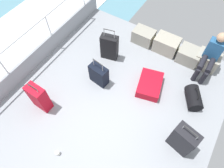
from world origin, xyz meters
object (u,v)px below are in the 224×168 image
suitcase_1 (183,139)px  suitcase_3 (150,85)px  cargo_crate_1 (166,45)px  cargo_crate_0 (144,36)px  paper_cup (58,153)px  suitcase_2 (39,98)px  passenger_seated (211,55)px  suitcase_4 (109,47)px  suitcase_0 (99,75)px  cargo_crate_3 (207,60)px  duffel_bag (194,98)px  cargo_crate_2 (189,55)px

suitcase_1 → suitcase_3: size_ratio=1.00×
cargo_crate_1 → suitcase_1: suitcase_1 is taller
cargo_crate_0 → paper_cup: (-0.02, -3.51, -0.14)m
suitcase_1 → suitcase_2: suitcase_1 is taller
passenger_seated → paper_cup: 3.84m
suitcase_3 → suitcase_4: bearing=166.7°
passenger_seated → suitcase_1: passenger_seated is taller
passenger_seated → suitcase_2: 3.83m
paper_cup → passenger_seated: bearing=63.4°
cargo_crate_0 → suitcase_0: size_ratio=0.80×
cargo_crate_3 → suitcase_0: (-1.96, -1.77, 0.06)m
cargo_crate_3 → suitcase_1: bearing=-85.0°
suitcase_1 → suitcase_3: bearing=140.1°
suitcase_0 → paper_cup: 1.84m
suitcase_0 → suitcase_2: 1.37m
cargo_crate_1 → paper_cup: 3.60m
suitcase_1 → passenger_seated: bearing=95.4°
suitcase_3 → suitcase_4: suitcase_4 is taller
suitcase_1 → suitcase_4: suitcase_4 is taller
suitcase_0 → suitcase_4: (-0.20, 0.77, 0.09)m
suitcase_0 → suitcase_2: bearing=-120.1°
cargo_crate_1 → paper_cup: cargo_crate_1 is taller
cargo_crate_1 → duffel_bag: size_ratio=1.05×
cargo_crate_1 → paper_cup: bearing=-100.5°
cargo_crate_0 → passenger_seated: size_ratio=0.53×
cargo_crate_0 → cargo_crate_1: 0.64m
cargo_crate_3 → cargo_crate_1: bearing=-177.6°
suitcase_2 → suitcase_4: bearing=76.0°
cargo_crate_0 → suitcase_4: size_ratio=0.64×
cargo_crate_2 → paper_cup: 3.75m
suitcase_0 → suitcase_1: bearing=-11.4°
cargo_crate_2 → cargo_crate_3: cargo_crate_3 is taller
cargo_crate_3 → suitcase_1: (0.19, -2.20, 0.14)m
cargo_crate_0 → cargo_crate_3: (1.68, 0.07, 0.01)m
cargo_crate_3 → paper_cup: cargo_crate_3 is taller
cargo_crate_3 → suitcase_1: 2.21m
suitcase_2 → paper_cup: suitcase_2 is taller
suitcase_4 → cargo_crate_0: bearing=62.9°
cargo_crate_3 → duffel_bag: duffel_bag is taller
cargo_crate_0 → cargo_crate_3: bearing=2.4°
suitcase_0 → suitcase_1: (2.15, -0.43, 0.08)m
paper_cup → suitcase_0: bearing=98.1°
suitcase_0 → suitcase_1: size_ratio=0.89×
cargo_crate_2 → suitcase_2: size_ratio=0.71×
suitcase_3 → cargo_crate_0: bearing=122.9°
suitcase_1 → paper_cup: (-1.89, -1.38, -0.29)m
cargo_crate_3 → passenger_seated: bearing=-90.0°
cargo_crate_0 → cargo_crate_2: 1.26m
suitcase_1 → suitcase_4: size_ratio=0.89×
suitcase_1 → paper_cup: size_ratio=8.07×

